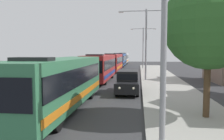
{
  "coord_description": "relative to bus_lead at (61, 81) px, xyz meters",
  "views": [
    {
      "loc": [
        3.3,
        -2.21,
        3.43
      ],
      "look_at": [
        0.83,
        18.45,
        1.78
      ],
      "focal_mm": 36.24,
      "sensor_mm": 36.0,
      "label": 1
    }
  ],
  "objects": [
    {
      "name": "bus_lead",
      "position": [
        0.0,
        0.0,
        0.0
      ],
      "size": [
        2.58,
        11.92,
        3.21
      ],
      "color": "#33724C",
      "rests_on": "ground_plane"
    },
    {
      "name": "bus_second_in_line",
      "position": [
        -0.0,
        13.53,
        -0.0
      ],
      "size": [
        2.58,
        10.6,
        3.21
      ],
      "color": "maroon",
      "rests_on": "ground_plane"
    },
    {
      "name": "bus_middle",
      "position": [
        0.0,
        26.99,
        0.0
      ],
      "size": [
        2.58,
        12.41,
        3.21
      ],
      "color": "maroon",
      "rests_on": "ground_plane"
    },
    {
      "name": "bus_fourth_in_line",
      "position": [
        -0.0,
        40.43,
        -0.0
      ],
      "size": [
        2.58,
        10.65,
        3.21
      ],
      "color": "#284C8C",
      "rests_on": "ground_plane"
    },
    {
      "name": "bus_rear",
      "position": [
        -0.0,
        53.56,
        -0.0
      ],
      "size": [
        2.58,
        10.48,
        3.21
      ],
      "color": "silver",
      "rests_on": "ground_plane"
    },
    {
      "name": "white_suv",
      "position": [
        3.7,
        5.94,
        -0.66
      ],
      "size": [
        1.86,
        4.95,
        1.9
      ],
      "color": "black",
      "rests_on": "ground_plane"
    },
    {
      "name": "streetlamp_near",
      "position": [
        5.4,
        -5.29,
        3.28
      ],
      "size": [
        5.06,
        0.28,
        7.93
      ],
      "color": "gray",
      "rests_on": "sidewalk"
    },
    {
      "name": "streetlamp_mid",
      "position": [
        5.4,
        13.92,
        3.54
      ],
      "size": [
        6.42,
        0.28,
        8.24
      ],
      "color": "gray",
      "rests_on": "sidewalk"
    },
    {
      "name": "streetlamp_far",
      "position": [
        5.4,
        33.14,
        3.39
      ],
      "size": [
        5.04,
        0.28,
        8.14
      ],
      "color": "gray",
      "rests_on": "sidewalk"
    },
    {
      "name": "roadside_tree",
      "position": [
        8.01,
        -1.12,
        3.13
      ],
      "size": [
        4.56,
        4.56,
        6.96
      ],
      "color": "#4C3823",
      "rests_on": "sidewalk"
    }
  ]
}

